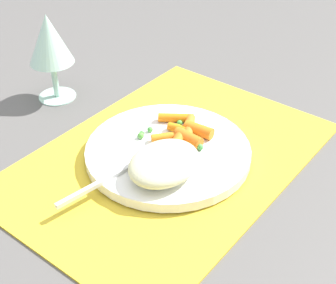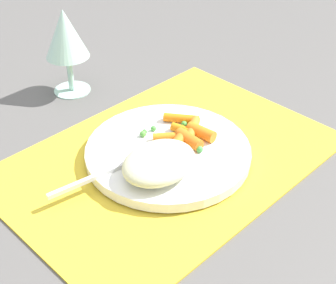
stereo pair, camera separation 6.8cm
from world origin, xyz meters
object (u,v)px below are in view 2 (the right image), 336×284
(rice_mound, at_px, (159,163))
(fork, at_px, (135,160))
(carrot_portion, at_px, (187,133))
(wine_glass, at_px, (65,36))
(plate, at_px, (168,152))

(rice_mound, relative_size, fork, 0.50)
(rice_mound, distance_m, carrot_portion, 0.09)
(carrot_portion, bearing_deg, wine_glass, 93.93)
(rice_mound, bearing_deg, fork, 99.73)
(wine_glass, bearing_deg, carrot_portion, -86.07)
(fork, distance_m, wine_glass, 0.27)
(carrot_portion, xyz_separation_m, fork, (-0.09, 0.01, -0.00))
(carrot_portion, bearing_deg, plate, 178.11)
(wine_glass, bearing_deg, fork, -106.72)
(wine_glass, bearing_deg, rice_mound, -103.22)
(fork, bearing_deg, carrot_portion, -6.42)
(rice_mound, bearing_deg, carrot_portion, 19.12)
(fork, xyz_separation_m, wine_glass, (0.07, 0.25, 0.08))
(carrot_portion, bearing_deg, rice_mound, -160.88)
(plate, relative_size, carrot_portion, 2.45)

